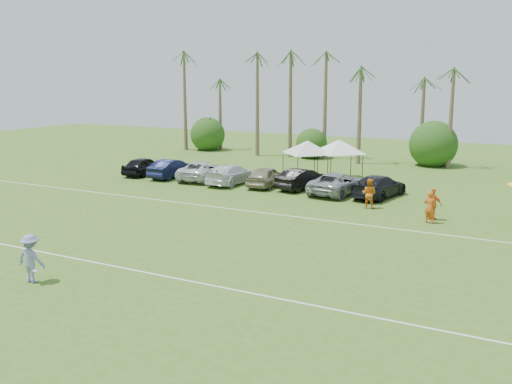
% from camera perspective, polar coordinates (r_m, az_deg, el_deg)
% --- Properties ---
extents(ground, '(120.00, 120.00, 0.00)m').
position_cam_1_polar(ground, '(24.16, -16.12, -8.72)').
color(ground, '#40651E').
rests_on(ground, ground).
extents(field_lines, '(80.00, 12.10, 0.01)m').
position_cam_1_polar(field_lines, '(30.11, -5.54, -4.31)').
color(field_lines, white).
rests_on(field_lines, ground).
extents(palm_tree_0, '(2.40, 2.40, 8.90)m').
position_cam_1_polar(palm_tree_0, '(66.18, -7.39, 10.74)').
color(palm_tree_0, brown).
rests_on(palm_tree_0, ground).
extents(palm_tree_1, '(2.40, 2.40, 9.90)m').
position_cam_1_polar(palm_tree_1, '(63.44, -3.64, 11.57)').
color(palm_tree_1, brown).
rests_on(palm_tree_1, ground).
extents(palm_tree_2, '(2.40, 2.40, 10.90)m').
position_cam_1_polar(palm_tree_2, '(60.99, 0.46, 12.41)').
color(palm_tree_2, brown).
rests_on(palm_tree_2, ground).
extents(palm_tree_3, '(2.40, 2.40, 11.90)m').
position_cam_1_polar(palm_tree_3, '(59.29, 3.99, 13.24)').
color(palm_tree_3, brown).
rests_on(palm_tree_3, ground).
extents(palm_tree_4, '(2.40, 2.40, 8.90)m').
position_cam_1_polar(palm_tree_4, '(57.75, 7.65, 10.65)').
color(palm_tree_4, brown).
rests_on(palm_tree_4, ground).
extents(palm_tree_5, '(2.40, 2.40, 9.90)m').
position_cam_1_polar(palm_tree_5, '(56.49, 11.56, 11.40)').
color(palm_tree_5, brown).
rests_on(palm_tree_5, ground).
extents(palm_tree_6, '(2.40, 2.40, 10.90)m').
position_cam_1_polar(palm_tree_6, '(55.49, 15.64, 12.10)').
color(palm_tree_6, brown).
rests_on(palm_tree_6, ground).
extents(palm_tree_7, '(2.40, 2.40, 11.90)m').
position_cam_1_polar(palm_tree_7, '(54.79, 19.88, 12.76)').
color(palm_tree_7, brown).
rests_on(palm_tree_7, ground).
extents(bush_tree_0, '(4.00, 4.00, 4.00)m').
position_cam_1_polar(bush_tree_0, '(65.65, -4.61, 5.82)').
color(bush_tree_0, brown).
rests_on(bush_tree_0, ground).
extents(bush_tree_1, '(4.00, 4.00, 4.00)m').
position_cam_1_polar(bush_tree_1, '(59.73, 6.03, 5.25)').
color(bush_tree_1, brown).
rests_on(bush_tree_1, ground).
extents(bush_tree_2, '(4.00, 4.00, 4.00)m').
position_cam_1_polar(bush_tree_2, '(56.42, 17.45, 4.43)').
color(bush_tree_2, brown).
rests_on(bush_tree_2, ground).
extents(sideline_player_a, '(0.74, 0.56, 1.85)m').
position_cam_1_polar(sideline_player_a, '(33.66, 17.02, -1.47)').
color(sideline_player_a, '#D65817').
rests_on(sideline_player_a, ground).
extents(sideline_player_b, '(0.97, 0.78, 1.90)m').
position_cam_1_polar(sideline_player_b, '(36.58, 11.24, -0.14)').
color(sideline_player_b, orange).
rests_on(sideline_player_b, ground).
extents(sideline_player_c, '(1.16, 0.69, 1.85)m').
position_cam_1_polar(sideline_player_c, '(34.49, 17.27, -1.18)').
color(sideline_player_c, orange).
rests_on(sideline_player_c, ground).
extents(canopy_tent_left, '(4.54, 4.54, 3.67)m').
position_cam_1_polar(canopy_tent_left, '(46.06, 5.19, 5.14)').
color(canopy_tent_left, black).
rests_on(canopy_tent_left, ground).
extents(canopy_tent_right, '(4.65, 4.65, 3.76)m').
position_cam_1_polar(canopy_tent_right, '(46.33, 8.35, 5.20)').
color(canopy_tent_right, black).
rests_on(canopy_tent_right, ground).
extents(frisbee_player, '(1.34, 0.83, 1.99)m').
position_cam_1_polar(frisbee_player, '(24.70, -21.58, -6.20)').
color(frisbee_player, '#8289B9').
rests_on(frisbee_player, ground).
extents(parked_car_0, '(2.03, 4.60, 1.54)m').
position_cam_1_polar(parked_car_0, '(49.20, -11.14, 2.58)').
color(parked_car_0, black).
rests_on(parked_car_0, ground).
extents(parked_car_1, '(1.68, 4.69, 1.54)m').
position_cam_1_polar(parked_car_1, '(47.45, -8.42, 2.35)').
color(parked_car_1, '#0E1333').
rests_on(parked_car_1, ground).
extents(parked_car_2, '(3.16, 5.79, 1.54)m').
position_cam_1_polar(parked_car_2, '(46.14, -5.25, 2.17)').
color(parked_car_2, silver).
rests_on(parked_car_2, ground).
extents(parked_car_3, '(2.34, 5.37, 1.54)m').
position_cam_1_polar(parked_car_3, '(44.25, -2.45, 1.81)').
color(parked_car_3, silver).
rests_on(parked_car_3, ground).
extents(parked_car_4, '(2.12, 4.63, 1.54)m').
position_cam_1_polar(parked_car_4, '(43.11, 1.03, 1.57)').
color(parked_car_4, gray).
rests_on(parked_car_4, ground).
extents(parked_car_5, '(2.85, 4.94, 1.54)m').
position_cam_1_polar(parked_car_5, '(42.22, 4.73, 1.32)').
color(parked_car_5, black).
rests_on(parked_car_5, ground).
extents(parked_car_6, '(3.13, 5.78, 1.54)m').
position_cam_1_polar(parked_car_6, '(40.73, 8.18, 0.87)').
color(parked_car_6, '#92969A').
rests_on(parked_car_6, ground).
extents(parked_car_7, '(3.08, 5.61, 1.54)m').
position_cam_1_polar(parked_car_7, '(40.13, 12.18, 0.57)').
color(parked_car_7, black).
rests_on(parked_car_7, ground).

